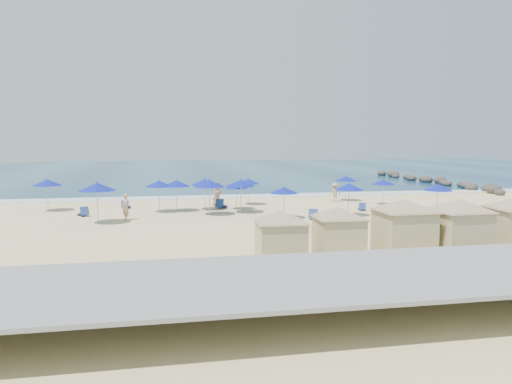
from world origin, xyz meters
The scene contains 34 objects.
ground centered at (0.00, 0.00, 0.00)m, with size 160.00×160.00×0.00m, color beige.
ocean centered at (0.00, 55.00, 0.03)m, with size 160.00×80.00×0.06m, color navy.
surf_line centered at (0.00, 15.50, 0.04)m, with size 160.00×2.50×0.08m, color white.
seawall centered at (0.00, -13.50, 0.65)m, with size 160.00×6.10×1.22m.
rock_jetty centered at (24.01, 24.90, 0.36)m, with size 2.56×26.66×0.96m.
trash_bin centered at (-1.50, -2.36, 0.43)m, with size 0.87×0.87×0.87m, color black.
cabana_0 centered at (-2.97, -9.58, 1.46)m, with size 4.05×4.05×2.54m.
cabana_1 centered at (-0.32, -9.09, 1.47)m, with size 4.09×4.09×2.57m.
cabana_2 centered at (2.54, -9.33, 1.66)m, with size 4.62×4.62×2.90m.
cabana_3 centered at (4.93, -9.67, 1.65)m, with size 4.58×4.58×2.88m.
umbrella_0 centered at (-15.66, 9.16, 2.08)m, with size 2.11×2.11×2.40m.
umbrella_1 centered at (-11.48, 2.88, 2.28)m, with size 2.31×2.31×2.63m.
umbrella_2 centered at (-7.73, 7.07, 2.04)m, with size 2.07×2.07×2.36m.
umbrella_3 centered at (-4.36, 5.01, 2.17)m, with size 2.20×2.20×2.51m.
umbrella_4 centered at (-2.11, 7.44, 1.77)m, with size 1.79×1.79×2.04m.
umbrella_5 centered at (-4.44, 7.64, 2.05)m, with size 2.08×2.08×2.37m.
umbrella_6 centered at (0.26, 2.54, 1.87)m, with size 1.89×1.89×2.16m.
umbrella_7 centered at (-0.78, 9.92, 1.86)m, with size 1.89×1.89×2.15m.
umbrella_8 centered at (4.84, 2.82, 1.99)m, with size 2.02×2.02×2.30m.
umbrella_9 centered at (7.74, 10.81, 1.89)m, with size 1.92×1.92×2.18m.
umbrella_10 centered at (9.69, 7.74, 1.81)m, with size 1.84×1.84×2.09m.
umbrella_11 centered at (10.65, 1.49, 1.96)m, with size 1.99×1.99×2.26m.
umbrella_12 centered at (-2.10, 5.60, 2.12)m, with size 2.15×2.15×2.44m.
umbrella_13 centered at (-6.52, 7.26, 2.03)m, with size 2.05×2.05×2.34m.
beach_chair_0 centered at (-12.81, 6.16, 0.24)m, with size 0.99×1.37×0.69m.
beach_chair_1 centered at (-10.23, 9.56, 0.23)m, with size 0.67×1.25×0.66m.
beach_chair_2 centered at (-3.18, 8.23, 0.26)m, with size 1.11×1.50×0.75m.
beach_chair_3 centered at (-0.87, 0.33, 0.26)m, with size 0.92×1.45×0.74m.
beach_chair_4 centered at (2.12, 1.96, 0.25)m, with size 1.08×1.43×0.72m.
beach_chair_5 centered at (6.82, 5.14, 0.21)m, with size 0.80×1.21×0.61m.
beachgoer_0 centered at (-9.89, 3.86, 0.85)m, with size 0.62×0.41×1.71m, color tan.
beachgoer_1 centered at (-3.18, 10.12, 0.93)m, with size 0.90×0.70×1.85m, color tan.
beachgoer_2 centered at (6.61, 10.32, 0.80)m, with size 1.03×0.59×1.60m, color tan.
beachgoer_3 centered at (-3.32, 9.37, 0.88)m, with size 0.86×0.56×1.76m, color tan.
Camera 1 is at (-7.78, -28.84, 5.15)m, focal length 35.00 mm.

